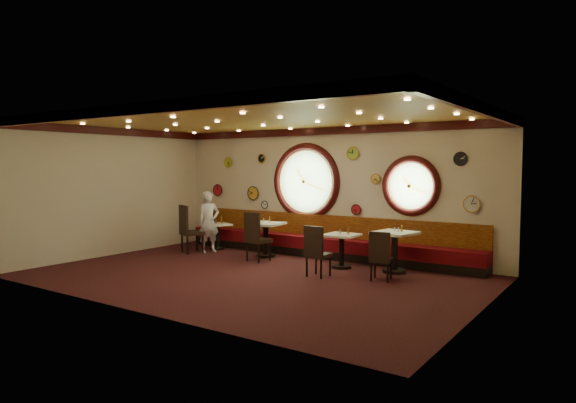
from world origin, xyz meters
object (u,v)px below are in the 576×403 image
(condiment_b_salt, at_px, (264,220))
(waiter, at_px, (209,222))
(condiment_b_bottle, at_px, (270,220))
(condiment_c_pepper, at_px, (341,232))
(chair_a, at_px, (188,226))
(condiment_a_pepper, at_px, (216,222))
(condiment_d_salt, at_px, (395,229))
(chair_b, at_px, (255,233))
(table_d, at_px, (395,247))
(table_c, at_px, (342,247))
(condiment_c_bottle, at_px, (348,231))
(condiment_b_pepper, at_px, (269,221))
(condiment_a_bottle, at_px, (222,220))
(table_a, at_px, (217,233))
(chair_c, at_px, (316,248))
(condiment_d_pepper, at_px, (398,230))
(condiment_c_salt, at_px, (340,231))
(chair_d, at_px, (380,253))
(condiment_d_bottle, at_px, (402,229))
(table_b, at_px, (266,235))
(condiment_a_salt, at_px, (216,222))

(condiment_b_salt, height_order, waiter, waiter)
(condiment_b_bottle, bearing_deg, condiment_c_pepper, -7.86)
(chair_a, distance_m, condiment_a_pepper, 0.87)
(condiment_d_salt, height_order, condiment_b_bottle, condiment_b_bottle)
(chair_b, bearing_deg, table_d, 19.87)
(table_c, relative_size, condiment_a_pepper, 6.74)
(condiment_c_bottle, bearing_deg, condiment_b_pepper, 175.68)
(condiment_d_salt, bearing_deg, chair_a, -171.30)
(condiment_c_pepper, distance_m, condiment_b_bottle, 2.17)
(chair_b, relative_size, condiment_a_bottle, 4.06)
(chair_a, bearing_deg, condiment_a_bottle, 99.46)
(table_a, xyz_separation_m, table_d, (5.12, -0.13, 0.11))
(table_a, bearing_deg, chair_c, -20.06)
(condiment_d_pepper, height_order, waiter, waiter)
(table_a, height_order, condiment_c_pepper, condiment_c_pepper)
(table_a, xyz_separation_m, condiment_c_bottle, (4.12, -0.32, 0.40))
(condiment_c_salt, relative_size, condiment_b_bottle, 0.70)
(table_a, xyz_separation_m, chair_d, (5.21, -1.06, 0.12))
(condiment_b_bottle, height_order, condiment_d_bottle, condiment_d_bottle)
(condiment_b_salt, height_order, condiment_c_bottle, condiment_b_salt)
(table_b, distance_m, condiment_a_pepper, 1.78)
(chair_a, distance_m, chair_c, 4.24)
(condiment_a_bottle, bearing_deg, table_a, -116.71)
(chair_c, bearing_deg, waiter, 166.99)
(condiment_b_pepper, xyz_separation_m, condiment_c_pepper, (2.12, -0.22, -0.09))
(chair_a, xyz_separation_m, waiter, (0.33, 0.42, 0.08))
(condiment_c_bottle, bearing_deg, chair_b, -167.09)
(chair_b, distance_m, condiment_c_bottle, 2.24)
(chair_d, bearing_deg, condiment_c_bottle, 134.13)
(condiment_b_salt, bearing_deg, condiment_c_pepper, -5.82)
(chair_c, height_order, condiment_a_bottle, chair_c)
(condiment_d_salt, bearing_deg, table_b, -178.36)
(condiment_a_salt, bearing_deg, condiment_c_pepper, -5.76)
(condiment_a_bottle, distance_m, waiter, 0.57)
(condiment_a_pepper, bearing_deg, table_a, 73.67)
(table_c, distance_m, condiment_b_pepper, 2.19)
(waiter, bearing_deg, chair_c, -83.29)
(condiment_b_salt, relative_size, condiment_b_bottle, 0.73)
(table_a, bearing_deg, condiment_b_bottle, -2.36)
(table_a, relative_size, waiter, 0.53)
(chair_b, distance_m, condiment_d_pepper, 3.34)
(chair_b, distance_m, condiment_d_salt, 3.25)
(chair_c, xyz_separation_m, waiter, (-3.87, 1.00, 0.20))
(condiment_a_salt, distance_m, condiment_c_bottle, 4.21)
(chair_a, xyz_separation_m, chair_d, (5.42, -0.18, -0.15))
(chair_b, distance_m, condiment_c_pepper, 2.07)
(chair_d, bearing_deg, chair_a, 166.27)
(table_d, height_order, condiment_d_salt, condiment_d_salt)
(condiment_b_salt, distance_m, condiment_a_bottle, 1.64)
(chair_b, bearing_deg, condiment_d_salt, 20.97)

